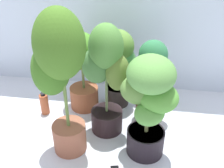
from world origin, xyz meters
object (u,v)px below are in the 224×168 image
(potted_plant_back_center, at_px, (118,60))
(potted_plant_back_left, at_px, (81,67))
(potted_plant_front_left, at_px, (59,69))
(potted_plant_front_right, at_px, (149,101))
(nutrient_bottle, at_px, (44,104))
(potted_plant_center, at_px, (106,74))
(potted_plant_back_right, at_px, (152,78))

(potted_plant_back_center, height_order, potted_plant_back_left, potted_plant_back_center)
(potted_plant_front_left, xyz_separation_m, potted_plant_front_right, (0.57, 0.04, -0.21))
(potted_plant_front_right, relative_size, nutrient_bottle, 3.67)
(potted_plant_back_left, relative_size, potted_plant_front_right, 0.93)
(potted_plant_back_center, relative_size, potted_plant_front_left, 0.68)
(potted_plant_front_left, distance_m, nutrient_bottle, 0.75)
(potted_plant_front_left, distance_m, potted_plant_center, 0.39)
(potted_plant_back_left, height_order, nutrient_bottle, potted_plant_back_left)
(potted_plant_front_left, bearing_deg, potted_plant_center, 44.89)
(potted_plant_back_right, xyz_separation_m, potted_plant_back_center, (-0.30, 0.17, 0.05))
(potted_plant_front_left, distance_m, potted_plant_front_right, 0.61)
(potted_plant_back_center, xyz_separation_m, potted_plant_back_left, (-0.31, -0.09, -0.04))
(potted_plant_back_right, distance_m, potted_plant_back_center, 0.35)
(potted_plant_center, bearing_deg, potted_plant_back_center, 84.33)
(potted_plant_back_right, bearing_deg, potted_plant_back_left, 172.26)
(potted_plant_back_left, bearing_deg, potted_plant_front_right, -40.37)
(potted_plant_back_center, bearing_deg, potted_plant_center, -95.67)
(potted_plant_back_left, distance_m, potted_plant_front_right, 0.77)
(potted_plant_back_center, distance_m, potted_plant_front_right, 0.65)
(potted_plant_back_right, bearing_deg, potted_plant_back_center, 150.34)
(potted_plant_center, xyz_separation_m, potted_plant_front_right, (0.32, -0.21, -0.06))
(potted_plant_back_center, height_order, potted_plant_front_left, potted_plant_front_left)
(potted_plant_back_right, relative_size, potted_plant_back_left, 0.99)
(nutrient_bottle, bearing_deg, potted_plant_front_right, -20.85)
(potted_plant_back_center, bearing_deg, potted_plant_front_left, -114.75)
(potted_plant_back_center, xyz_separation_m, potted_plant_front_left, (-0.29, -0.62, 0.21))
(potted_plant_back_left, xyz_separation_m, potted_plant_center, (0.27, -0.29, 0.10))
(potted_plant_front_left, bearing_deg, potted_plant_back_right, 37.83)
(potted_plant_back_left, distance_m, potted_plant_center, 0.41)
(potted_plant_center, distance_m, potted_plant_front_right, 0.39)
(potted_plant_back_center, distance_m, potted_plant_center, 0.38)
(potted_plant_back_right, xyz_separation_m, nutrient_bottle, (-0.91, -0.08, -0.29))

